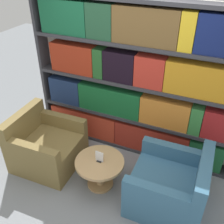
# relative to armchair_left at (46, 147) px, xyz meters

# --- Properties ---
(ground_plane) EXTENTS (14.00, 14.00, 0.00)m
(ground_plane) POSITION_rel_armchair_left_xyz_m (1.09, -0.40, -0.30)
(ground_plane) COLOR gray
(bookshelf) EXTENTS (3.22, 0.30, 2.38)m
(bookshelf) POSITION_rel_armchair_left_xyz_m (1.08, 0.91, 0.88)
(bookshelf) COLOR silver
(bookshelf) RESTS_ON ground_plane
(armchair_left) EXTENTS (0.95, 0.94, 0.85)m
(armchair_left) POSITION_rel_armchair_left_xyz_m (0.00, 0.00, 0.00)
(armchair_left) COLOR olive
(armchair_left) RESTS_ON ground_plane
(armchair_right) EXTENTS (0.94, 0.93, 0.85)m
(armchair_right) POSITION_rel_armchair_left_xyz_m (1.93, 0.00, 0.00)
(armchair_right) COLOR #386684
(armchair_right) RESTS_ON ground_plane
(coffee_table) EXTENTS (0.68, 0.68, 0.45)m
(coffee_table) POSITION_rel_armchair_left_xyz_m (0.97, -0.08, 0.02)
(coffee_table) COLOR tan
(coffee_table) RESTS_ON ground_plane
(table_sign) EXTENTS (0.11, 0.06, 0.16)m
(table_sign) POSITION_rel_armchair_left_xyz_m (0.97, -0.08, 0.22)
(table_sign) COLOR black
(table_sign) RESTS_ON coffee_table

